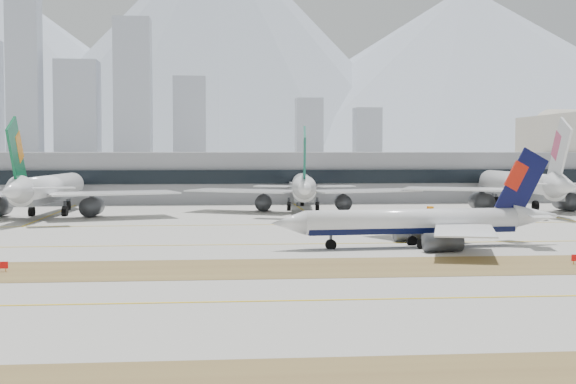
{
  "coord_description": "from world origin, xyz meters",
  "views": [
    {
      "loc": [
        -6.78,
        -137.18,
        15.67
      ],
      "look_at": [
        7.46,
        18.0,
        7.5
      ],
      "focal_mm": 50.0,
      "sensor_mm": 36.0,
      "label": 1
    }
  ],
  "objects": [
    {
      "name": "gse_c",
      "position": [
        42.1,
        44.62,
        1.05
      ],
      "size": [
        3.55,
        2.0,
        2.6
      ],
      "color": "orange",
      "rests_on": "ground"
    },
    {
      "name": "ground",
      "position": [
        0.0,
        0.0,
        0.0
      ],
      "size": [
        3000.0,
        3000.0,
        0.0
      ],
      "primitive_type": "plane",
      "color": "#9C9992",
      "rests_on": "ground"
    },
    {
      "name": "widebody_eva",
      "position": [
        -46.27,
        55.84,
        6.1
      ],
      "size": [
        64.31,
        63.02,
        22.96
      ],
      "rotation": [
        0.0,
        0.0,
        1.51
      ],
      "color": "white",
      "rests_on": "ground"
    },
    {
      "name": "city_skyline",
      "position": [
        -106.76,
        453.42,
        49.8
      ],
      "size": [
        342.0,
        49.8,
        140.0
      ],
      "color": "#A1A8B8",
      "rests_on": "ground"
    },
    {
      "name": "terminal",
      "position": [
        0.0,
        114.84,
        7.5
      ],
      "size": [
        280.0,
        43.1,
        15.0
      ],
      "color": "gray",
      "rests_on": "ground"
    },
    {
      "name": "taxiing_airliner",
      "position": [
        26.63,
        -10.55,
        3.94
      ],
      "size": [
        48.6,
        42.04,
        16.32
      ],
      "rotation": [
        0.0,
        0.0,
        3.24
      ],
      "color": "white",
      "rests_on": "ground"
    },
    {
      "name": "mountain_ridge",
      "position": [
        33.0,
        1404.14,
        181.85
      ],
      "size": [
        2830.0,
        1120.0,
        470.0
      ],
      "color": "#9EA8B7",
      "rests_on": "ground"
    },
    {
      "name": "widebody_china_air",
      "position": [
        72.39,
        62.97,
        6.25
      ],
      "size": [
        65.99,
        64.36,
        23.52
      ],
      "rotation": [
        0.0,
        0.0,
        1.56
      ],
      "color": "white",
      "rests_on": "ground"
    },
    {
      "name": "apron_markings",
      "position": [
        0.0,
        -53.95,
        0.02
      ],
      "size": [
        360.0,
        122.22,
        0.06
      ],
      "color": "brown",
      "rests_on": "ground"
    },
    {
      "name": "widebody_cathay",
      "position": [
        15.96,
        67.93,
        5.72
      ],
      "size": [
        60.08,
        59.05,
        21.51
      ],
      "rotation": [
        0.0,
        0.0,
        1.47
      ],
      "color": "white",
      "rests_on": "ground"
    }
  ]
}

